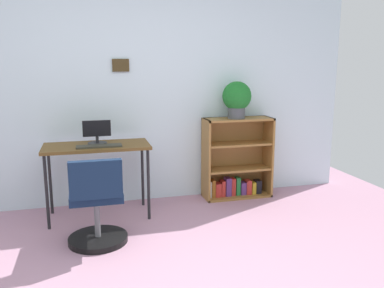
# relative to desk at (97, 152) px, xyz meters

# --- Properties ---
(wall_back) EXTENTS (5.20, 0.12, 2.46)m
(wall_back) POSITION_rel_desk_xyz_m (0.37, 0.45, 0.55)
(wall_back) COLOR silver
(wall_back) RESTS_ON ground_plane
(desk) EXTENTS (1.04, 0.50, 0.75)m
(desk) POSITION_rel_desk_xyz_m (0.00, 0.00, 0.00)
(desk) COLOR brown
(desk) RESTS_ON ground_plane
(monitor) EXTENTS (0.28, 0.19, 0.24)m
(monitor) POSITION_rel_desk_xyz_m (0.01, 0.05, 0.18)
(monitor) COLOR #262628
(monitor) RESTS_ON desk
(keyboard) EXTENTS (0.44, 0.13, 0.02)m
(keyboard) POSITION_rel_desk_xyz_m (0.02, -0.12, 0.08)
(keyboard) COLOR #37362B
(keyboard) RESTS_ON desk
(office_chair) EXTENTS (0.52, 0.55, 0.80)m
(office_chair) POSITION_rel_desk_xyz_m (-0.04, -0.68, -0.34)
(office_chair) COLOR black
(office_chair) RESTS_ON ground_plane
(bookshelf_low) EXTENTS (0.79, 0.30, 0.94)m
(bookshelf_low) POSITION_rel_desk_xyz_m (1.59, 0.26, -0.27)
(bookshelf_low) COLOR olive
(bookshelf_low) RESTS_ON ground_plane
(potted_plant_on_shelf) EXTENTS (0.33, 0.33, 0.42)m
(potted_plant_on_shelf) POSITION_rel_desk_xyz_m (1.57, 0.20, 0.48)
(potted_plant_on_shelf) COLOR #474C51
(potted_plant_on_shelf) RESTS_ON bookshelf_low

